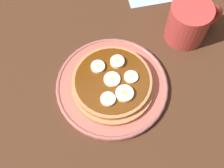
% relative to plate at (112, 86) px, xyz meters
% --- Properties ---
extents(ground_plane, '(1.40, 1.40, 0.03)m').
position_rel_plate_xyz_m(ground_plane, '(0.00, 0.00, -0.02)').
color(ground_plane, '#422616').
extents(plate, '(0.23, 0.23, 0.01)m').
position_rel_plate_xyz_m(plate, '(0.00, 0.00, 0.00)').
color(plate, '#CC594C').
rests_on(plate, ground_plane).
extents(pancake_stack, '(0.17, 0.16, 0.02)m').
position_rel_plate_xyz_m(pancake_stack, '(-0.00, -0.00, 0.02)').
color(pancake_stack, '#B37548').
rests_on(pancake_stack, plate).
extents(banana_slice_0, '(0.03, 0.03, 0.01)m').
position_rel_plate_xyz_m(banana_slice_0, '(0.00, 0.00, 0.03)').
color(banana_slice_0, '#FAECB5').
rests_on(banana_slice_0, pancake_stack).
extents(banana_slice_1, '(0.03, 0.03, 0.01)m').
position_rel_plate_xyz_m(banana_slice_1, '(0.01, -0.04, 0.03)').
color(banana_slice_1, '#FBF0B3').
rests_on(banana_slice_1, pancake_stack).
extents(banana_slice_2, '(0.03, 0.03, 0.01)m').
position_rel_plate_xyz_m(banana_slice_2, '(-0.02, 0.03, 0.03)').
color(banana_slice_2, '#F7F2BD').
rests_on(banana_slice_2, pancake_stack).
extents(banana_slice_3, '(0.03, 0.03, 0.01)m').
position_rel_plate_xyz_m(banana_slice_3, '(0.04, -0.01, 0.03)').
color(banana_slice_3, '#EEEFB3').
rests_on(banana_slice_3, pancake_stack).
extents(banana_slice_4, '(0.03, 0.03, 0.01)m').
position_rel_plate_xyz_m(banana_slice_4, '(-0.02, -0.04, 0.03)').
color(banana_slice_4, '#FBE8C3').
rests_on(banana_slice_4, pancake_stack).
extents(banana_slice_5, '(0.03, 0.03, 0.01)m').
position_rel_plate_xyz_m(banana_slice_5, '(0.02, 0.03, 0.03)').
color(banana_slice_5, '#F7E9BB').
rests_on(banana_slice_5, pancake_stack).
extents(coffee_mug, '(0.12, 0.09, 0.09)m').
position_rel_plate_xyz_m(coffee_mug, '(0.20, 0.07, 0.04)').
color(coffee_mug, '#B23833').
rests_on(coffee_mug, ground_plane).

